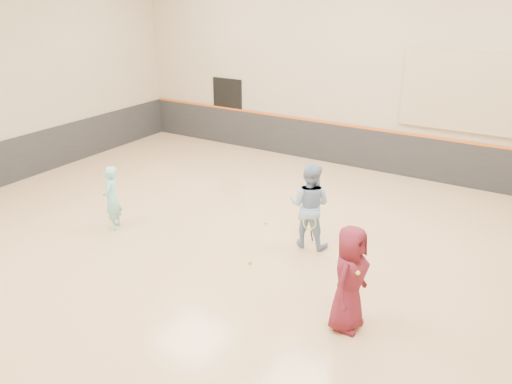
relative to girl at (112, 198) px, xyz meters
The scene contains 14 objects.
room 3.11m from the girl, 11.57° to the left, with size 15.04×12.04×6.22m.
wainscot_back 7.26m from the girl, 65.21° to the left, with size 14.90×0.04×1.20m, color #232326.
wainscot_left 4.47m from the girl, behind, with size 0.04×11.90×1.20m, color #232326.
accent_stripe 7.27m from the girl, 65.18° to the left, with size 14.90×0.03×0.06m, color #D85914.
acoustic_panel 8.97m from the girl, 48.36° to the left, with size 3.20×0.08×2.00m, color tan.
doorway 6.77m from the girl, 102.42° to the left, with size 1.10×0.05×2.20m, color black.
girl is the anchor object (origin of this frame).
instructor 4.27m from the girl, 20.84° to the left, with size 0.86×0.67×1.78m, color #809DC6.
young_man 5.70m from the girl, ahead, with size 0.84×0.55×1.73m, color maroon.
held_racket 4.33m from the girl, 15.66° to the left, with size 0.46×0.46×0.45m, color #A3BA28, non-canonical shape.
spare_racket 4.40m from the girl, 31.68° to the left, with size 0.62×0.62×0.09m, color #B1E331, non-canonical shape.
ball_under_racket 3.46m from the girl, ahead, with size 0.07×0.07×0.07m, color gold.
ball_in_hand 5.94m from the girl, ahead, with size 0.07×0.07×0.07m, color #CCE034.
ball_beside_spare 3.42m from the girl, 34.55° to the left, with size 0.07×0.07×0.07m, color #CBDD33.
Camera 1 is at (4.77, -7.47, 4.96)m, focal length 35.00 mm.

